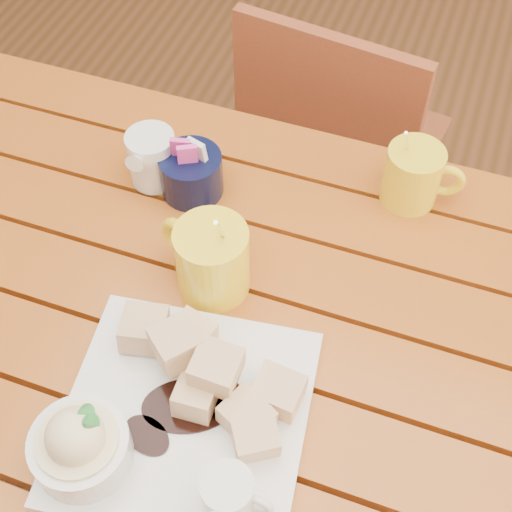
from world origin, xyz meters
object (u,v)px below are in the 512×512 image
at_px(coffee_mug_left, 211,258).
at_px(coffee_mug_right, 414,175).
at_px(dessert_plate, 164,420).
at_px(chair_far, 336,148).
at_px(table, 216,356).

height_order(coffee_mug_left, coffee_mug_right, coffee_mug_left).
xyz_separation_m(dessert_plate, coffee_mug_right, (0.19, 0.47, 0.02)).
bearing_deg(coffee_mug_right, chair_far, 109.53).
xyz_separation_m(table, coffee_mug_right, (0.20, 0.30, 0.16)).
height_order(dessert_plate, coffee_mug_right, coffee_mug_right).
relative_size(table, coffee_mug_right, 8.49).
distance_m(table, coffee_mug_right, 0.40).
distance_m(dessert_plate, coffee_mug_right, 0.51).
relative_size(table, dessert_plate, 3.69).
height_order(dessert_plate, coffee_mug_left, coffee_mug_left).
relative_size(coffee_mug_right, chair_far, 0.18).
distance_m(coffee_mug_left, coffee_mug_right, 0.33).
xyz_separation_m(coffee_mug_right, chair_far, (-0.19, 0.37, -0.35)).
relative_size(dessert_plate, chair_far, 0.40).
distance_m(table, dessert_plate, 0.22).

